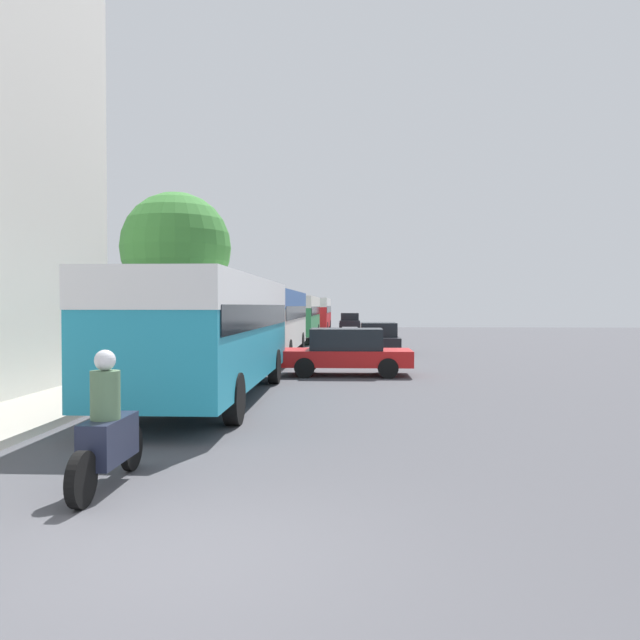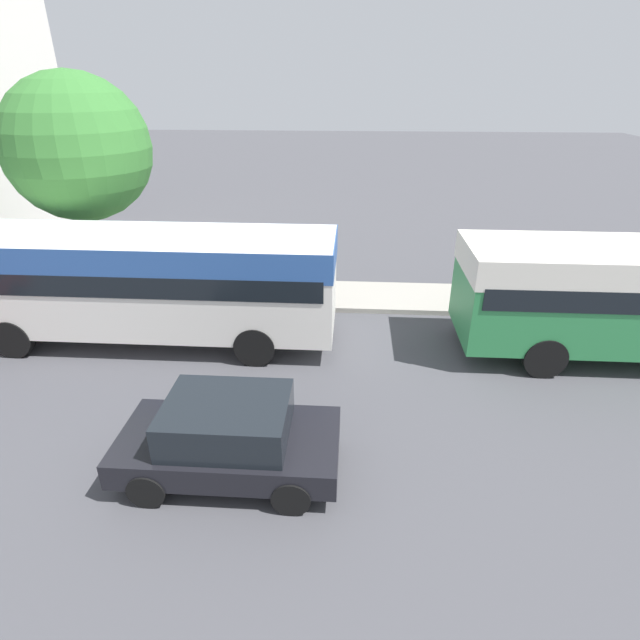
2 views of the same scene
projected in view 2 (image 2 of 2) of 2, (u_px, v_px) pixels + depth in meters
bus_following at (141, 273)px, 12.67m from camera, size 2.59×9.88×2.88m
car_distant at (229, 436)px, 8.63m from camera, size 1.95×3.81×1.46m
street_tree at (78, 148)px, 14.52m from camera, size 4.19×4.19×6.45m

